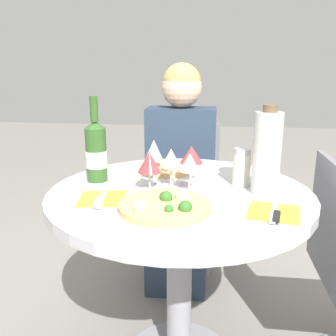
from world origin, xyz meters
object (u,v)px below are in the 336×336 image
dining_table (180,229)px  pizza_large (166,205)px  tall_carafe (267,153)px  wine_bottle (96,151)px  chair_behind_diner (182,200)px  seated_diner (180,183)px

dining_table → pizza_large: size_ratio=3.25×
tall_carafe → wine_bottle: bearing=173.8°
dining_table → wine_bottle: bearing=166.4°
pizza_large → chair_behind_diner: bearing=92.0°
chair_behind_diner → wine_bottle: 0.88m
wine_bottle → tall_carafe: (0.61, -0.07, 0.03)m
wine_bottle → tall_carafe: bearing=-6.2°
pizza_large → wine_bottle: 0.41m
pizza_large → tall_carafe: size_ratio=0.94×
dining_table → chair_behind_diner: (-0.06, 0.79, -0.19)m
dining_table → wine_bottle: wine_bottle is taller
seated_diner → wine_bottle: (-0.26, -0.58, 0.30)m
wine_bottle → tall_carafe: wine_bottle is taller
chair_behind_diner → dining_table: bearing=94.4°
tall_carafe → pizza_large: bearing=-148.2°
chair_behind_diner → tall_carafe: 0.98m
dining_table → chair_behind_diner: 0.82m
chair_behind_diner → wine_bottle: bearing=69.8°
seated_diner → wine_bottle: seated_diner is taller
pizza_large → wine_bottle: (-0.30, 0.26, 0.10)m
seated_diner → tall_carafe: seated_diner is taller
pizza_large → tall_carafe: 0.39m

